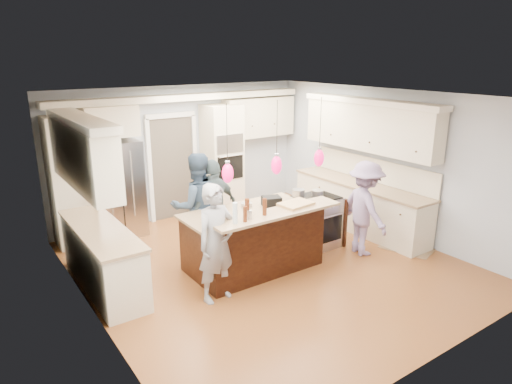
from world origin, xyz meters
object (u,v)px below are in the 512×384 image
(island_range, at_px, (316,221))
(kitchen_island, at_px, (253,239))
(person_far_left, at_px, (197,206))
(refrigerator, at_px, (116,189))
(person_bar_end, at_px, (216,243))

(island_range, bearing_deg, kitchen_island, -176.89)
(kitchen_island, bearing_deg, person_far_left, 120.59)
(refrigerator, bearing_deg, person_far_left, -65.14)
(refrigerator, bearing_deg, person_bar_end, -83.77)
(person_bar_end, xyz_separation_m, person_far_left, (0.45, 1.40, 0.06))
(kitchen_island, bearing_deg, person_bar_end, -151.61)
(person_bar_end, relative_size, person_far_left, 0.94)
(person_bar_end, bearing_deg, kitchen_island, 19.40)
(island_range, bearing_deg, person_bar_end, -165.86)
(island_range, height_order, person_far_left, person_far_left)
(refrigerator, relative_size, person_bar_end, 1.08)
(kitchen_island, xyz_separation_m, person_far_left, (-0.52, 0.88, 0.41))
(person_bar_end, bearing_deg, person_far_left, 63.34)
(refrigerator, distance_m, person_far_left, 1.86)
(refrigerator, relative_size, person_far_left, 1.01)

